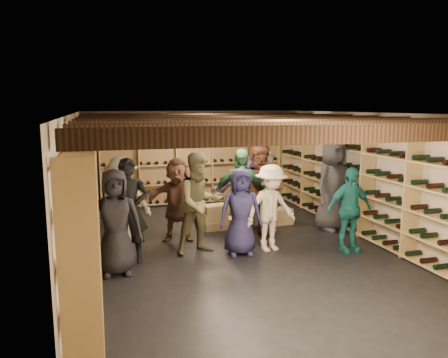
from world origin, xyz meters
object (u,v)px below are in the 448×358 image
object	(u,v)px
person_11	(245,191)
person_12	(333,185)
crate_stack_left	(216,217)
person_6	(241,212)
person_7	(268,191)
person_10	(240,197)
person_5	(178,199)
person_9	(122,201)
person_3	(271,208)
person_8	(262,192)
person_2	(200,203)
person_1	(129,210)
crate_stack_right	(279,216)
crate_loose	(220,222)
person_0	(115,222)
person_4	(349,210)

from	to	relation	value
person_11	person_12	distance (m)	1.80
crate_stack_left	person_6	xyz separation A→B (m)	(0.01, -1.61, 0.49)
person_7	person_10	world-z (taller)	person_10
person_5	person_9	distance (m)	1.02
person_3	person_11	bearing A→B (deg)	76.19
person_9	person_3	bearing A→B (deg)	-13.95
person_8	person_10	bearing A→B (deg)	-165.84
person_3	person_11	size ratio (longest dim) A/B	0.99
person_9	person_2	bearing A→B (deg)	-24.96
person_1	person_11	xyz separation A→B (m)	(2.47, 1.44, -0.08)
person_3	person_7	bearing A→B (deg)	58.52
crate_stack_right	person_11	world-z (taller)	person_11
crate_loose	person_10	distance (m)	1.54
person_1	person_12	world-z (taller)	person_12
person_1	person_12	xyz separation A→B (m)	(4.12, 0.74, 0.08)
person_0	person_1	world-z (taller)	person_1
person_2	crate_stack_right	bearing A→B (deg)	20.35
person_4	person_0	bearing A→B (deg)	177.34
person_1	person_0	bearing A→B (deg)	-105.63
crate_stack_left	crate_stack_right	size ratio (longest dim) A/B	0.99
person_6	person_12	bearing A→B (deg)	28.26
person_1	person_6	world-z (taller)	person_1
crate_loose	person_3	size ratio (longest dim) A/B	0.33
person_10	person_11	bearing A→B (deg)	77.93
crate_loose	person_1	xyz separation A→B (m)	(-2.01, -1.67, 0.77)
crate_stack_right	person_3	size ratio (longest dim) A/B	0.35
person_2	person_10	size ratio (longest dim) A/B	0.99
crate_stack_left	person_2	distance (m)	1.61
person_0	person_3	bearing A→B (deg)	8.47
person_7	person_11	size ratio (longest dim) A/B	1.08
person_6	person_7	world-z (taller)	person_7
person_6	person_1	bearing A→B (deg)	-178.67
person_9	person_6	bearing A→B (deg)	-20.95
crate_loose	person_8	distance (m)	1.48
crate_stack_left	person_0	size ratio (longest dim) A/B	0.33
person_11	person_12	size ratio (longest dim) A/B	0.83
person_11	person_6	bearing A→B (deg)	-99.58
crate_stack_right	crate_loose	world-z (taller)	crate_stack_right
person_1	person_5	size ratio (longest dim) A/B	1.08
person_4	person_12	size ratio (longest dim) A/B	0.80
crate_loose	person_0	world-z (taller)	person_0
crate_loose	person_5	bearing A→B (deg)	-144.62
crate_loose	person_10	size ratio (longest dim) A/B	0.28
person_5	person_12	distance (m)	3.17
person_11	crate_stack_right	bearing A→B (deg)	11.61
crate_stack_right	person_7	world-z (taller)	person_7
person_4	person_12	bearing A→B (deg)	70.43
crate_loose	person_0	xyz separation A→B (m)	(-2.24, -2.16, 0.72)
person_9	person_12	world-z (taller)	person_12
person_1	person_7	world-z (taller)	person_1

